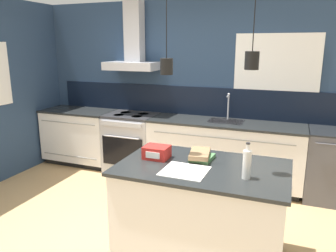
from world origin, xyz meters
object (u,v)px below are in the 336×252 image
bottle_on_island (247,164)px  oven_range (132,143)px  red_supply_box (157,152)px  dishwasher (330,165)px  book_stack (201,155)px

bottle_on_island → oven_range: bearing=136.5°
oven_range → red_supply_box: size_ratio=3.99×
red_supply_box → dishwasher: bearing=46.0°
oven_range → dishwasher: bearing=0.1°
bottle_on_island → red_supply_box: 0.88m
bottle_on_island → red_supply_box: (-0.85, 0.19, -0.06)m
oven_range → book_stack: book_stack is taller
dishwasher → book_stack: book_stack is taller
oven_range → book_stack: (1.56, -1.61, 0.50)m
red_supply_box → book_stack: bearing=15.7°
bottle_on_island → book_stack: bearing=146.8°
bottle_on_island → book_stack: size_ratio=0.88×
dishwasher → bottle_on_island: bottle_on_island is taller
bottle_on_island → book_stack: bottle_on_island is taller
oven_range → red_supply_box: bearing=-56.0°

